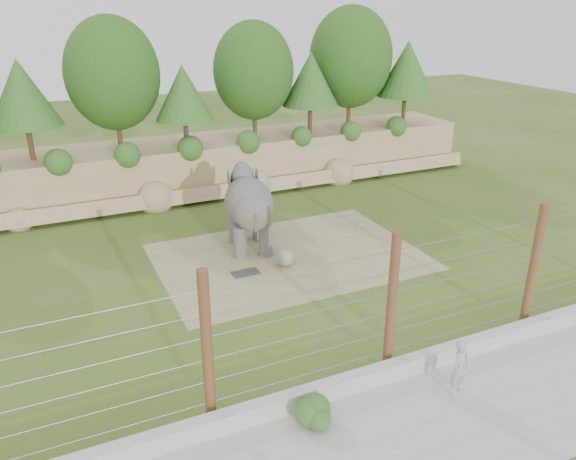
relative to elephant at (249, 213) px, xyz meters
name	(u,v)px	position (x,y,z in m)	size (l,w,h in m)	color
ground	(312,293)	(0.58, -4.40, -1.52)	(90.00, 90.00, 0.00)	#385918
back_embankment	(211,112)	(1.17, 8.28, 2.44)	(30.00, 5.52, 8.77)	tan
dirt_patch	(289,257)	(1.08, -1.40, -1.51)	(10.00, 7.00, 0.02)	#94845E
drain_grate	(246,273)	(-0.96, -2.05, -1.49)	(1.00, 0.60, 0.03)	#262628
elephant	(249,213)	(0.00, 0.00, 0.00)	(1.61, 3.76, 3.04)	#5D5653
stone_ball	(285,258)	(0.60, -2.08, -1.16)	(0.68, 0.68, 0.68)	gray
retaining_wall	(398,369)	(0.58, -9.40, -1.27)	(26.00, 0.35, 0.50)	beige
walkway	(446,424)	(0.58, -11.40, -1.52)	(26.00, 4.00, 0.01)	beige
barrier_fence	(392,303)	(0.58, -8.90, 0.48)	(20.26, 0.26, 4.00)	brown
walkway_shrub	(315,415)	(-2.30, -10.20, -1.16)	(0.71, 0.71, 0.71)	#2B5E1B
zookeeper	(460,368)	(1.58, -10.59, -0.75)	(0.55, 0.36, 1.52)	silver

